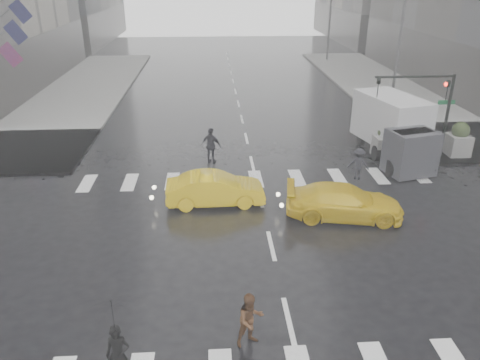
{
  "coord_description": "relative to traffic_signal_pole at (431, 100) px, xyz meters",
  "views": [
    {
      "loc": [
        -2.07,
        -14.47,
        9.15
      ],
      "look_at": [
        -1.02,
        2.0,
        1.76
      ],
      "focal_mm": 35.0,
      "sensor_mm": 36.0,
      "label": 1
    }
  ],
  "objects": [
    {
      "name": "ground",
      "position": [
        -9.01,
        -8.01,
        -3.22
      ],
      "size": [
        120.0,
        120.0,
        0.0
      ],
      "primitive_type": "plane",
      "color": "black",
      "rests_on": "ground"
    },
    {
      "name": "road_markings",
      "position": [
        -9.01,
        -8.01,
        -3.21
      ],
      "size": [
        18.0,
        48.0,
        0.01
      ],
      "primitive_type": null,
      "color": "silver",
      "rests_on": "ground"
    },
    {
      "name": "traffic_signal_pole",
      "position": [
        0.0,
        0.0,
        0.0
      ],
      "size": [
        4.45,
        0.42,
        4.5
      ],
      "color": "black",
      "rests_on": "ground"
    },
    {
      "name": "street_lamp_near",
      "position": [
        1.86,
        9.99,
        1.73
      ],
      "size": [
        2.15,
        0.22,
        9.0
      ],
      "color": "#59595B",
      "rests_on": "ground"
    },
    {
      "name": "street_lamp_far",
      "position": [
        1.86,
        29.99,
        1.73
      ],
      "size": [
        2.15,
        0.22,
        9.0
      ],
      "color": "#59595B",
      "rests_on": "ground"
    },
    {
      "name": "planter_west",
      "position": [
        -2.01,
        0.19,
        -2.23
      ],
      "size": [
        1.1,
        1.1,
        1.8
      ],
      "color": "slate",
      "rests_on": "ground"
    },
    {
      "name": "planter_mid",
      "position": [
        -0.01,
        0.19,
        -2.23
      ],
      "size": [
        1.1,
        1.1,
        1.8
      ],
      "color": "slate",
      "rests_on": "ground"
    },
    {
      "name": "planter_east",
      "position": [
        1.99,
        0.19,
        -2.23
      ],
      "size": [
        1.1,
        1.1,
        1.8
      ],
      "color": "slate",
      "rests_on": "ground"
    },
    {
      "name": "flag_cluster",
      "position": [
        -24.09,
        10.49,
        2.42
      ],
      "size": [
        2.87,
        3.06,
        4.69
      ],
      "color": "#59595B",
      "rests_on": "ground"
    },
    {
      "name": "pedestrian_black",
      "position": [
        -13.43,
        -13.85,
        -1.59
      ],
      "size": [
        1.02,
        1.04,
        2.43
      ],
      "rotation": [
        0.0,
        0.0,
        -0.07
      ],
      "color": "black",
      "rests_on": "ground"
    },
    {
      "name": "pedestrian_brown",
      "position": [
        -10.18,
        -12.82,
        -2.43
      ],
      "size": [
        0.93,
        0.84,
        1.57
      ],
      "primitive_type": "imported",
      "rotation": [
        0.0,
        0.0,
        0.39
      ],
      "color": "#492D1A",
      "rests_on": "ground"
    },
    {
      "name": "pedestrian_far_a",
      "position": [
        -11.11,
        0.24,
        -2.28
      ],
      "size": [
        1.28,
        1.09,
        1.88
      ],
      "primitive_type": "imported",
      "rotation": [
        0.0,
        0.0,
        2.69
      ],
      "color": "black",
      "rests_on": "ground"
    },
    {
      "name": "pedestrian_far_b",
      "position": [
        -4.14,
        -2.29,
        -2.44
      ],
      "size": [
        1.13,
        0.87,
        1.55
      ],
      "primitive_type": "imported",
      "rotation": [
        0.0,
        0.0,
        2.78
      ],
      "color": "black",
      "rests_on": "ground"
    },
    {
      "name": "taxi_mid",
      "position": [
        -10.98,
        -4.49,
        -2.53
      ],
      "size": [
        4.2,
        1.57,
        1.37
      ],
      "primitive_type": "imported",
      "rotation": [
        0.0,
        0.0,
        1.6
      ],
      "color": "yellow",
      "rests_on": "ground"
    },
    {
      "name": "taxi_rear",
      "position": [
        -5.81,
        -6.01,
        -2.54
      ],
      "size": [
        4.36,
        2.52,
        1.35
      ],
      "primitive_type": "imported",
      "rotation": [
        0.0,
        0.0,
        1.41
      ],
      "color": "yellow",
      "rests_on": "ground"
    },
    {
      "name": "box_truck",
      "position": [
        -1.51,
        0.25,
        -1.53
      ],
      "size": [
        2.23,
        5.95,
        3.16
      ],
      "rotation": [
        0.0,
        0.0,
        0.24
      ],
      "color": "silver",
      "rests_on": "ground"
    }
  ]
}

